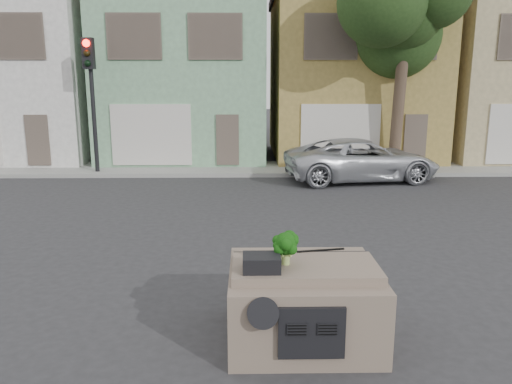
{
  "coord_description": "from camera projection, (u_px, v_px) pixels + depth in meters",
  "views": [
    {
      "loc": [
        -0.76,
        -9.33,
        3.45
      ],
      "look_at": [
        -0.58,
        0.5,
        1.3
      ],
      "focal_mm": 35.0,
      "sensor_mm": 36.0,
      "label": 1
    }
  ],
  "objects": [
    {
      "name": "townhouse_tan",
      "position": [
        349.0,
        76.0,
        23.29
      ],
      "size": [
        7.2,
        8.2,
        7.55
      ],
      "primitive_type": "cube",
      "color": "olive",
      "rests_on": "ground"
    },
    {
      "name": "silver_pickup",
      "position": [
        361.0,
        181.0,
        18.07
      ],
      "size": [
        5.77,
        3.26,
        1.52
      ],
      "primitive_type": "imported",
      "rotation": [
        0.0,
        0.0,
        1.71
      ],
      "color": "silver",
      "rests_on": "ground"
    },
    {
      "name": "townhouse_beige",
      "position": [
        508.0,
        76.0,
        23.42
      ],
      "size": [
        7.2,
        8.2,
        7.55
      ],
      "primitive_type": "cube",
      "color": "tan",
      "rests_on": "ground"
    },
    {
      "name": "sidewalk",
      "position": [
        266.0,
        169.0,
        20.11
      ],
      "size": [
        40.0,
        3.0,
        0.15
      ],
      "primitive_type": "cube",
      "color": "gray",
      "rests_on": "ground"
    },
    {
      "name": "townhouse_mint",
      "position": [
        188.0,
        76.0,
        23.17
      ],
      "size": [
        7.2,
        8.2,
        7.55
      ],
      "primitive_type": "cube",
      "color": "#7BAD84",
      "rests_on": "ground"
    },
    {
      "name": "car_dashboard",
      "position": [
        303.0,
        299.0,
        6.82
      ],
      "size": [
        2.0,
        1.8,
        1.12
      ],
      "primitive_type": "cube",
      "color": "#7B6959",
      "rests_on": "ground"
    },
    {
      "name": "tree_near",
      "position": [
        401.0,
        61.0,
        18.62
      ],
      "size": [
        4.4,
        4.0,
        8.5
      ],
      "primitive_type": "cube",
      "color": "#233D18",
      "rests_on": "ground"
    },
    {
      "name": "traffic_signal",
      "position": [
        93.0,
        108.0,
        18.49
      ],
      "size": [
        0.4,
        0.4,
        5.1
      ],
      "primitive_type": "cube",
      "color": "black",
      "rests_on": "ground"
    },
    {
      "name": "ground_plane",
      "position": [
        286.0,
        261.0,
        9.87
      ],
      "size": [
        120.0,
        120.0,
        0.0
      ],
      "primitive_type": "plane",
      "color": "#303033",
      "rests_on": "ground"
    },
    {
      "name": "broccoli",
      "position": [
        286.0,
        248.0,
        6.52
      ],
      "size": [
        0.45,
        0.45,
        0.44
      ],
      "primitive_type": "cube",
      "rotation": [
        0.0,
        0.0,
        3.44
      ],
      "color": "#0F390A",
      "rests_on": "car_dashboard"
    },
    {
      "name": "wiper_arm",
      "position": [
        321.0,
        250.0,
        7.07
      ],
      "size": [
        0.69,
        0.15,
        0.02
      ],
      "primitive_type": "cube",
      "rotation": [
        0.0,
        0.0,
        0.17
      ],
      "color": "black",
      "rests_on": "car_dashboard"
    },
    {
      "name": "instrument_hump",
      "position": [
        262.0,
        263.0,
        6.32
      ],
      "size": [
        0.48,
        0.38,
        0.2
      ],
      "primitive_type": "cube",
      "color": "black",
      "rests_on": "car_dashboard"
    },
    {
      "name": "townhouse_white",
      "position": [
        26.0,
        76.0,
        23.04
      ],
      "size": [
        7.2,
        8.2,
        7.55
      ],
      "primitive_type": "cube",
      "color": "silver",
      "rests_on": "ground"
    }
  ]
}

